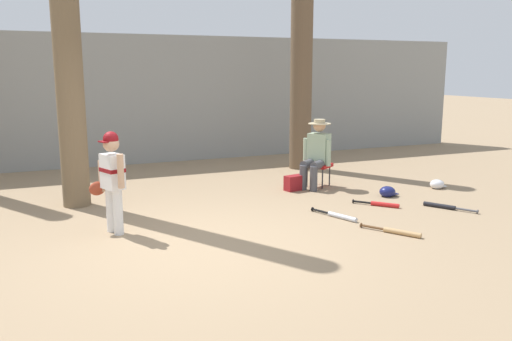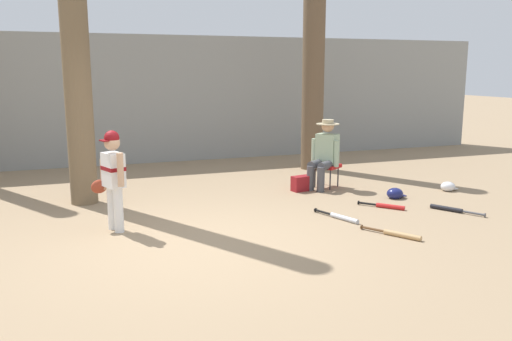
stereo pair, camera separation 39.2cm
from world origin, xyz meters
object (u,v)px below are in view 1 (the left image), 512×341
at_px(young_ballplayer, 111,176).
at_px(handbag_beside_stool, 294,183).
at_px(tree_behind_spectator, 301,63).
at_px(bat_red_barrel, 381,204).
at_px(batting_helmet_navy, 388,192).
at_px(bat_aluminum_silver, 339,216).
at_px(batting_helmet_white, 437,184).
at_px(tree_near_player, 65,14).
at_px(folding_stool, 319,166).
at_px(bat_black_composite, 444,206).
at_px(seated_spectator, 316,152).
at_px(bat_wood_tan, 397,232).

height_order(young_ballplayer, handbag_beside_stool, young_ballplayer).
distance_m(tree_behind_spectator, young_ballplayer, 5.51).
bearing_deg(bat_red_barrel, batting_helmet_navy, 45.42).
xyz_separation_m(bat_aluminum_silver, batting_helmet_white, (2.61, 0.95, 0.04)).
bearing_deg(tree_near_player, tree_behind_spectator, 17.44).
bearing_deg(batting_helmet_navy, folding_stool, 119.97).
distance_m(bat_black_composite, batting_helmet_white, 1.42).
bearing_deg(tree_behind_spectator, seated_spectator, -109.20).
bearing_deg(folding_stool, handbag_beside_stool, -166.79).
distance_m(handbag_beside_stool, batting_helmet_white, 2.53).
bearing_deg(handbag_beside_stool, tree_behind_spectator, 59.67).
bearing_deg(seated_spectator, young_ballplayer, -160.27).
distance_m(folding_stool, batting_helmet_navy, 1.34).
xyz_separation_m(bat_wood_tan, bat_aluminum_silver, (-0.29, 0.93, 0.00)).
xyz_separation_m(folding_stool, batting_helmet_white, (1.83, -0.98, -0.29)).
height_order(bat_red_barrel, bat_black_composite, same).
height_order(tree_near_player, batting_helmet_navy, tree_near_player).
distance_m(young_ballplayer, handbag_beside_stool, 3.52).
xyz_separation_m(bat_aluminum_silver, bat_black_composite, (1.73, -0.17, 0.00)).
relative_size(young_ballplayer, batting_helmet_navy, 4.10).
bearing_deg(batting_helmet_white, tree_behind_spectator, 115.47).
distance_m(folding_stool, handbag_beside_stool, 0.61).
bearing_deg(bat_aluminum_silver, bat_wood_tan, -72.75).
height_order(bat_aluminum_silver, bat_black_composite, same).
distance_m(bat_red_barrel, batting_helmet_white, 1.78).
xyz_separation_m(tree_behind_spectator, bat_aluminum_silver, (-1.31, -3.66, -2.15)).
height_order(handbag_beside_stool, bat_black_composite, handbag_beside_stool).
height_order(seated_spectator, batting_helmet_white, seated_spectator).
bearing_deg(handbag_beside_stool, bat_aluminum_silver, -97.26).
xyz_separation_m(tree_behind_spectator, young_ballplayer, (-4.32, -3.11, -1.44)).
distance_m(tree_near_player, handbag_beside_stool, 4.48).
bearing_deg(tree_behind_spectator, bat_wood_tan, -102.62).
bearing_deg(bat_aluminum_silver, tree_behind_spectator, 70.25).
distance_m(batting_helmet_white, batting_helmet_navy, 1.18).
relative_size(tree_behind_spectator, batting_helmet_white, 17.03).
height_order(bat_wood_tan, bat_black_composite, same).
height_order(handbag_beside_stool, bat_wood_tan, handbag_beside_stool).
relative_size(tree_near_player, seated_spectator, 5.35).
distance_m(bat_aluminum_silver, bat_red_barrel, 0.99).
distance_m(tree_near_player, young_ballplayer, 2.69).
xyz_separation_m(folding_stool, batting_helmet_navy, (0.66, -1.14, -0.29)).
height_order(tree_behind_spectator, bat_red_barrel, tree_behind_spectator).
relative_size(handbag_beside_stool, batting_helmet_white, 1.15).
distance_m(tree_near_player, bat_black_composite, 6.24).
xyz_separation_m(handbag_beside_stool, batting_helmet_navy, (1.20, -1.01, -0.05)).
relative_size(young_ballplayer, bat_red_barrel, 2.23).
xyz_separation_m(tree_behind_spectator, batting_helmet_navy, (0.12, -2.86, -2.10)).
bearing_deg(handbag_beside_stool, young_ballplayer, -158.79).
bearing_deg(young_ballplayer, batting_helmet_navy, 3.19).
relative_size(bat_red_barrel, bat_black_composite, 0.80).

